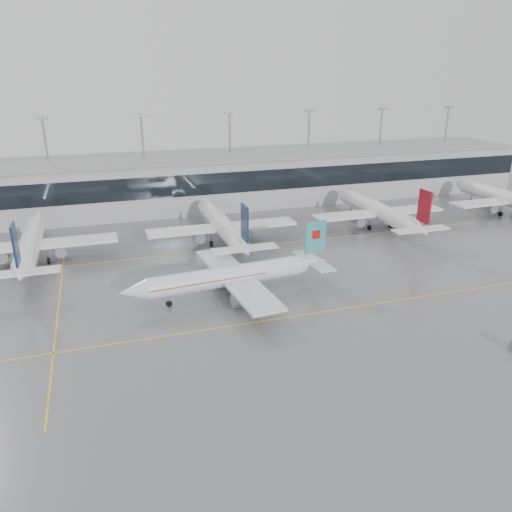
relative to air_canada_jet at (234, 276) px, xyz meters
name	(u,v)px	position (x,y,z in m)	size (l,w,h in m)	color
ground	(282,318)	(4.29, -9.39, -3.20)	(320.00, 320.00, 0.00)	slate
taxi_line_main	(282,318)	(4.29, -9.39, -3.20)	(120.00, 0.25, 0.01)	yellow
taxi_line_north	(227,249)	(4.29, 20.61, -3.20)	(120.00, 0.25, 0.01)	yellow
taxi_line_cross	(59,302)	(-25.71, 5.61, -3.20)	(0.25, 60.00, 0.01)	yellow
terminal	(194,184)	(4.29, 52.61, 2.80)	(180.00, 15.00, 12.00)	#A4A4A8
terminal_glass	(200,185)	(4.29, 45.06, 4.30)	(180.00, 0.20, 5.00)	black
terminal_roof	(193,159)	(4.29, 52.61, 9.00)	(182.00, 16.00, 0.40)	gray
light_masts	(188,151)	(4.29, 58.61, 10.14)	(156.40, 1.00, 22.60)	gray
air_canada_jet	(234,276)	(0.00, 0.00, 0.00)	(33.65, 26.24, 10.24)	white
parked_jet_b	(31,243)	(-30.71, 24.30, 0.51)	(29.64, 36.96, 11.72)	white
parked_jet_c	(222,225)	(4.29, 24.30, 0.51)	(29.64, 36.96, 11.72)	white
parked_jet_d	(378,211)	(39.29, 24.30, 0.51)	(29.64, 36.96, 11.72)	white
parked_jet_e	(508,199)	(74.29, 24.30, 0.51)	(29.64, 36.96, 11.72)	white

